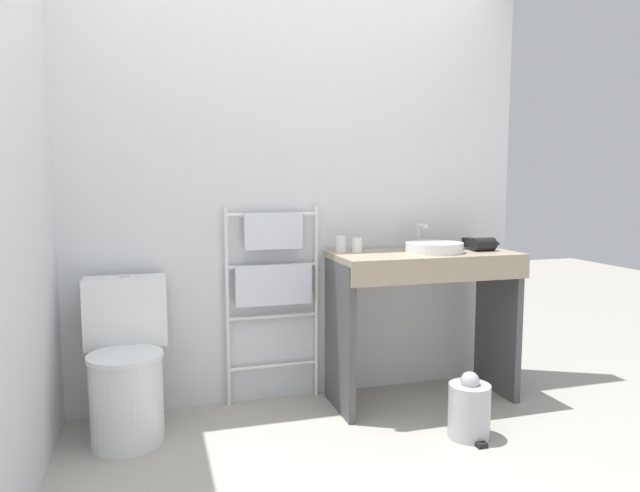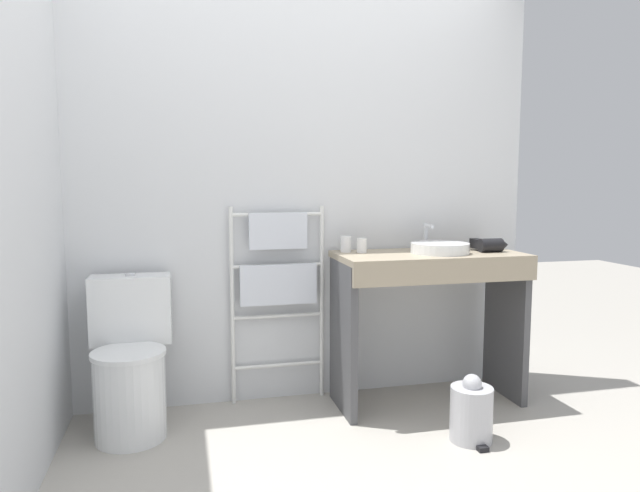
{
  "view_description": "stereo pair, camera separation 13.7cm",
  "coord_description": "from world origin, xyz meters",
  "px_view_note": "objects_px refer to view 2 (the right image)",
  "views": [
    {
      "loc": [
        -0.81,
        -1.93,
        1.26
      ],
      "look_at": [
        -0.04,
        0.66,
        0.97
      ],
      "focal_mm": 32.0,
      "sensor_mm": 36.0,
      "label": 1
    },
    {
      "loc": [
        -0.68,
        -1.96,
        1.26
      ],
      "look_at": [
        -0.04,
        0.66,
        0.97
      ],
      "focal_mm": 32.0,
      "sensor_mm": 36.0,
      "label": 2
    }
  ],
  "objects_px": {
    "cup_near_wall": "(346,244)",
    "trash_bin": "(471,412)",
    "sink_basin": "(440,248)",
    "hair_dryer": "(490,245)",
    "toilet": "(130,365)",
    "towel_radiator": "(278,273)",
    "cup_near_edge": "(362,245)"
  },
  "relations": [
    {
      "from": "toilet",
      "to": "towel_radiator",
      "type": "bearing_deg",
      "value": 16.69
    },
    {
      "from": "towel_radiator",
      "to": "cup_near_wall",
      "type": "bearing_deg",
      "value": -10.77
    },
    {
      "from": "hair_dryer",
      "to": "towel_radiator",
      "type": "bearing_deg",
      "value": 168.11
    },
    {
      "from": "cup_near_wall",
      "to": "toilet",
      "type": "bearing_deg",
      "value": -171.92
    },
    {
      "from": "cup_near_edge",
      "to": "trash_bin",
      "type": "bearing_deg",
      "value": -59.15
    },
    {
      "from": "cup_near_wall",
      "to": "trash_bin",
      "type": "relative_size",
      "value": 0.27
    },
    {
      "from": "cup_near_edge",
      "to": "trash_bin",
      "type": "xyz_separation_m",
      "value": [
        0.37,
        -0.62,
        -0.77
      ]
    },
    {
      "from": "towel_radiator",
      "to": "trash_bin",
      "type": "bearing_deg",
      "value": -41.77
    },
    {
      "from": "toilet",
      "to": "cup_near_wall",
      "type": "distance_m",
      "value": 1.32
    },
    {
      "from": "cup_near_edge",
      "to": "toilet",
      "type": "bearing_deg",
      "value": -174.6
    },
    {
      "from": "sink_basin",
      "to": "trash_bin",
      "type": "height_order",
      "value": "sink_basin"
    },
    {
      "from": "towel_radiator",
      "to": "hair_dryer",
      "type": "height_order",
      "value": "towel_radiator"
    },
    {
      "from": "towel_radiator",
      "to": "trash_bin",
      "type": "relative_size",
      "value": 3.37
    },
    {
      "from": "sink_basin",
      "to": "hair_dryer",
      "type": "bearing_deg",
      "value": -0.3
    },
    {
      "from": "cup_near_wall",
      "to": "trash_bin",
      "type": "xyz_separation_m",
      "value": [
        0.45,
        -0.67,
        -0.77
      ]
    },
    {
      "from": "cup_near_edge",
      "to": "sink_basin",
      "type": "bearing_deg",
      "value": -16.98
    },
    {
      "from": "cup_near_edge",
      "to": "trash_bin",
      "type": "distance_m",
      "value": 1.05
    },
    {
      "from": "towel_radiator",
      "to": "hair_dryer",
      "type": "relative_size",
      "value": 6.0
    },
    {
      "from": "towel_radiator",
      "to": "hair_dryer",
      "type": "xyz_separation_m",
      "value": [
        1.19,
        -0.25,
        0.16
      ]
    },
    {
      "from": "hair_dryer",
      "to": "trash_bin",
      "type": "relative_size",
      "value": 0.56
    },
    {
      "from": "cup_near_wall",
      "to": "cup_near_edge",
      "type": "relative_size",
      "value": 1.11
    },
    {
      "from": "sink_basin",
      "to": "trash_bin",
      "type": "bearing_deg",
      "value": -95.67
    },
    {
      "from": "sink_basin",
      "to": "hair_dryer",
      "type": "height_order",
      "value": "hair_dryer"
    },
    {
      "from": "towel_radiator",
      "to": "hair_dryer",
      "type": "bearing_deg",
      "value": -11.89
    },
    {
      "from": "towel_radiator",
      "to": "cup_near_wall",
      "type": "height_order",
      "value": "towel_radiator"
    },
    {
      "from": "toilet",
      "to": "towel_radiator",
      "type": "relative_size",
      "value": 0.7
    },
    {
      "from": "toilet",
      "to": "cup_near_edge",
      "type": "distance_m",
      "value": 1.38
    },
    {
      "from": "sink_basin",
      "to": "cup_near_wall",
      "type": "bearing_deg",
      "value": 160.52
    },
    {
      "from": "sink_basin",
      "to": "hair_dryer",
      "type": "distance_m",
      "value": 0.31
    },
    {
      "from": "towel_radiator",
      "to": "cup_near_wall",
      "type": "relative_size",
      "value": 12.39
    },
    {
      "from": "towel_radiator",
      "to": "trash_bin",
      "type": "xyz_separation_m",
      "value": [
        0.83,
        -0.74,
        -0.61
      ]
    },
    {
      "from": "sink_basin",
      "to": "trash_bin",
      "type": "relative_size",
      "value": 0.97
    }
  ]
}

